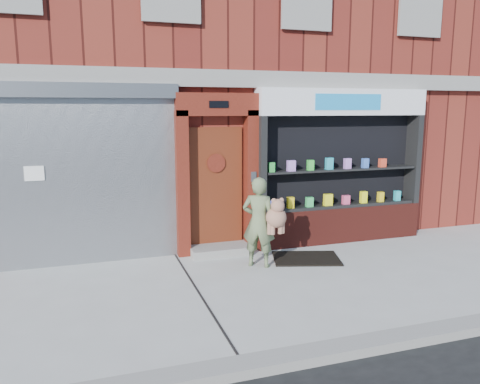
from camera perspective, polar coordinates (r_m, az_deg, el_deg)
name	(u,v)px	position (r m, az deg, el deg)	size (l,w,h in m)	color
ground	(297,281)	(7.40, 6.96, -10.74)	(80.00, 80.00, 0.00)	#9E9E99
curb	(380,343)	(5.68, 16.66, -17.21)	(60.00, 0.30, 0.12)	gray
building	(202,55)	(12.67, -4.71, 16.34)	(12.00, 8.16, 8.00)	maroon
shutter_bay	(86,164)	(8.22, -18.27, 3.27)	(3.10, 0.30, 3.04)	gray
red_door_bay	(217,174)	(8.49, -2.79, 2.20)	(1.52, 0.58, 2.90)	#4C150D
pharmacy_bay	(340,173)	(9.43, 12.08, 2.26)	(3.50, 0.41, 3.00)	#5A1B15
woman	(261,221)	(7.80, 2.63, -3.56)	(0.76, 0.63, 1.52)	#5D6C47
doormat	(306,258)	(8.44, 8.06, -8.01)	(1.15, 0.80, 0.03)	black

